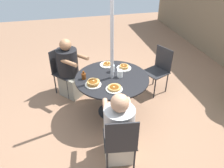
# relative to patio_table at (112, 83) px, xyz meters

# --- Properties ---
(ground_plane) EXTENTS (12.00, 12.00, 0.00)m
(ground_plane) POSITION_rel_patio_table_xyz_m (0.00, 0.00, -0.60)
(ground_plane) COLOR #8C664C
(patio_table) EXTENTS (1.20, 1.20, 0.71)m
(patio_table) POSITION_rel_patio_table_xyz_m (0.00, 0.00, 0.00)
(patio_table) COLOR black
(patio_table) RESTS_ON ground
(umbrella_pole) EXTENTS (0.05, 0.05, 2.41)m
(umbrella_pole) POSITION_rel_patio_table_xyz_m (0.00, 0.00, 0.60)
(umbrella_pole) COLOR #ADADB2
(umbrella_pole) RESTS_ON ground
(patio_chair_north) EXTENTS (0.57, 0.57, 0.89)m
(patio_chair_north) POSITION_rel_patio_table_xyz_m (-0.86, -0.76, -0.10)
(patio_chair_north) COLOR #232326
(patio_chair_north) RESTS_ON ground
(diner_north) EXTENTS (0.63, 0.62, 1.14)m
(diner_north) POSITION_rel_patio_table_xyz_m (-0.73, -0.65, -0.09)
(diner_north) COLOR gray
(diner_north) RESTS_ON ground
(patio_chair_east) EXTENTS (0.46, 0.46, 0.89)m
(patio_chair_east) POSITION_rel_patio_table_xyz_m (1.14, -0.16, -0.10)
(patio_chair_east) COLOR #232326
(patio_chair_east) RESTS_ON ground
(diner_east) EXTENTS (0.58, 0.44, 1.08)m
(diner_east) POSITION_rel_patio_table_xyz_m (0.96, -0.14, -0.12)
(diner_east) COLOR beige
(diner_east) RESTS_ON ground
(patio_chair_south) EXTENTS (0.54, 0.54, 0.89)m
(patio_chair_south) POSITION_rel_patio_table_xyz_m (-0.48, 1.05, -0.10)
(patio_chair_south) COLOR #232326
(patio_chair_south) RESTS_ON ground
(pancake_plate_a) EXTENTS (0.25, 0.25, 0.05)m
(pancake_plate_a) POSITION_rel_patio_table_xyz_m (-0.43, 0.01, 0.12)
(pancake_plate_a) COLOR silver
(pancake_plate_a) RESTS_ON patio_table
(pancake_plate_b) EXTENTS (0.25, 0.25, 0.07)m
(pancake_plate_b) POSITION_rel_patio_table_xyz_m (-0.24, 0.27, 0.13)
(pancake_plate_b) COLOR silver
(pancake_plate_b) RESTS_ON patio_table
(pancake_plate_c) EXTENTS (0.25, 0.25, 0.06)m
(pancake_plate_c) POSITION_rel_patio_table_xyz_m (0.34, -0.05, 0.13)
(pancake_plate_c) COLOR silver
(pancake_plate_c) RESTS_ON patio_table
(pancake_plate_d) EXTENTS (0.25, 0.25, 0.08)m
(pancake_plate_d) POSITION_rel_patio_table_xyz_m (0.15, -0.33, 0.14)
(pancake_plate_d) COLOR silver
(pancake_plate_d) RESTS_ON patio_table
(syrup_bottle) EXTENTS (0.09, 0.07, 0.14)m
(syrup_bottle) POSITION_rel_patio_table_xyz_m (-0.06, -0.45, 0.16)
(syrup_bottle) COLOR #602D0F
(syrup_bottle) RESTS_ON patio_table
(coffee_cup) EXTENTS (0.09, 0.09, 0.12)m
(coffee_cup) POSITION_rel_patio_table_xyz_m (0.01, 0.13, 0.17)
(coffee_cup) COLOR white
(coffee_cup) RESTS_ON patio_table
(drinking_glass_a) EXTENTS (0.07, 0.07, 0.12)m
(drinking_glass_a) POSITION_rel_patio_table_xyz_m (-0.19, 0.05, 0.17)
(drinking_glass_a) COLOR silver
(drinking_glass_a) RESTS_ON patio_table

